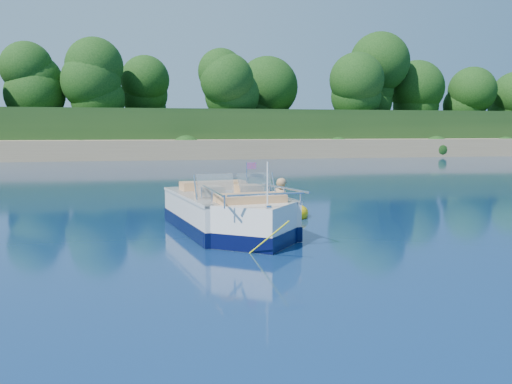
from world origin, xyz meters
TOP-DOWN VIEW (x-y plane):
  - ground at (0.00, 0.00)m, footprint 160.00×160.00m
  - shoreline at (0.00, 63.77)m, footprint 170.00×59.00m
  - treeline at (0.04, 41.01)m, footprint 150.00×7.12m
  - motorboat at (-0.66, 3.31)m, footprint 2.55×5.81m
  - tow_tube at (1.03, 5.33)m, footprint 1.59×1.59m
  - boy at (1.00, 5.35)m, footprint 0.74×0.88m

SIDE VIEW (x-z plane):
  - ground at x=0.00m, z-range 0.00..0.00m
  - boy at x=1.00m, z-range -0.79..0.79m
  - tow_tube at x=1.03m, z-range -0.10..0.30m
  - motorboat at x=-0.66m, z-range -0.59..1.35m
  - shoreline at x=0.00m, z-range -2.02..3.98m
  - treeline at x=0.04m, z-range 1.45..9.64m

